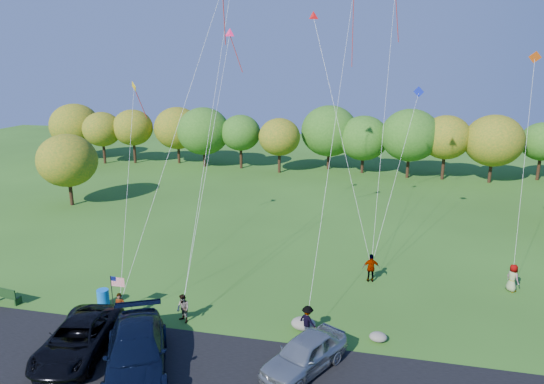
{
  "coord_description": "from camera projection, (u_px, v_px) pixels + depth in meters",
  "views": [
    {
      "loc": [
        7.05,
        -21.88,
        13.6
      ],
      "look_at": [
        0.74,
        6.0,
        5.84
      ],
      "focal_mm": 32.0,
      "sensor_mm": 36.0,
      "label": 1
    }
  ],
  "objects": [
    {
      "name": "minivan_navy",
      "position": [
        136.0,
        353.0,
        21.6
      ],
      "size": [
        5.24,
        7.09,
        1.91
      ],
      "primitive_type": "imported",
      "rotation": [
        0.0,
        0.0,
        0.44
      ],
      "color": "black",
      "rests_on": "asphalt_lane"
    },
    {
      "name": "minivan_silver",
      "position": [
        305.0,
        354.0,
        21.76
      ],
      "size": [
        3.98,
        5.08,
        1.62
      ],
      "primitive_type": "imported",
      "rotation": [
        0.0,
        0.0,
        -0.51
      ],
      "color": "#969CA0",
      "rests_on": "asphalt_lane"
    },
    {
      "name": "flag_assembly",
      "position": [
        115.0,
        286.0,
        26.49
      ],
      "size": [
        0.84,
        0.54,
        2.27
      ],
      "color": "black",
      "rests_on": "ground"
    },
    {
      "name": "trash_barrel",
      "position": [
        103.0,
        298.0,
        27.67
      ],
      "size": [
        0.67,
        0.67,
        1.01
      ],
      "primitive_type": "cylinder",
      "color": "blue",
      "rests_on": "ground"
    },
    {
      "name": "flyer_e",
      "position": [
        513.0,
        278.0,
        29.39
      ],
      "size": [
        0.93,
        1.01,
        1.73
      ],
      "primitive_type": "imported",
      "rotation": [
        0.0,
        0.0,
        2.17
      ],
      "color": "#4C4C59",
      "rests_on": "ground"
    },
    {
      "name": "treeline",
      "position": [
        343.0,
        139.0,
        57.24
      ],
      "size": [
        76.0,
        26.77,
        8.12
      ],
      "color": "#3C2315",
      "rests_on": "ground"
    },
    {
      "name": "asphalt_lane",
      "position": [
        207.0,
        371.0,
        21.89
      ],
      "size": [
        44.0,
        6.0,
        0.06
      ],
      "primitive_type": "cube",
      "color": "black",
      "rests_on": "ground"
    },
    {
      "name": "boulder_near",
      "position": [
        303.0,
        324.0,
        25.31
      ],
      "size": [
        1.29,
        1.01,
        0.64
      ],
      "primitive_type": "ellipsoid",
      "color": "gray",
      "rests_on": "ground"
    },
    {
      "name": "flyer_a",
      "position": [
        120.0,
        307.0,
        26.0
      ],
      "size": [
        0.65,
        0.49,
        1.61
      ],
      "primitive_type": "imported",
      "rotation": [
        0.0,
        0.0,
        0.2
      ],
      "color": "#4C4C59",
      "rests_on": "ground"
    },
    {
      "name": "flyer_c",
      "position": [
        307.0,
        321.0,
        24.67
      ],
      "size": [
        1.2,
        1.05,
        1.61
      ],
      "primitive_type": "imported",
      "rotation": [
        0.0,
        0.0,
        2.59
      ],
      "color": "#4C4C59",
      "rests_on": "ground"
    },
    {
      "name": "minivan_dark",
      "position": [
        78.0,
        339.0,
        22.92
      ],
      "size": [
        3.67,
        6.26,
        1.64
      ],
      "primitive_type": "imported",
      "rotation": [
        0.0,
        0.0,
        0.17
      ],
      "color": "black",
      "rests_on": "asphalt_lane"
    },
    {
      "name": "boulder_far",
      "position": [
        378.0,
        337.0,
        24.26
      ],
      "size": [
        0.88,
        0.73,
        0.46
      ],
      "primitive_type": "ellipsoid",
      "color": "gray",
      "rests_on": "ground"
    },
    {
      "name": "flyer_d",
      "position": [
        371.0,
        268.0,
        30.66
      ],
      "size": [
        1.15,
        0.64,
        1.85
      ],
      "primitive_type": "imported",
      "rotation": [
        0.0,
        0.0,
        3.33
      ],
      "color": "#4C4C59",
      "rests_on": "ground"
    },
    {
      "name": "ground",
      "position": [
        233.0,
        326.0,
        25.66
      ],
      "size": [
        140.0,
        140.0,
        0.0
      ],
      "primitive_type": "plane",
      "color": "#2B5418",
      "rests_on": "ground"
    },
    {
      "name": "park_bench",
      "position": [
        4.0,
        295.0,
        27.89
      ],
      "size": [
        1.88,
        0.58,
        1.04
      ],
      "rotation": [
        0.0,
        0.0,
        -0.14
      ],
      "color": "#153413",
      "rests_on": "ground"
    },
    {
      "name": "flyer_b",
      "position": [
        183.0,
        309.0,
        25.89
      ],
      "size": [
        0.97,
        0.92,
        1.59
      ],
      "primitive_type": "imported",
      "rotation": [
        0.0,
        0.0,
        -0.57
      ],
      "color": "#4C4C59",
      "rests_on": "ground"
    }
  ]
}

